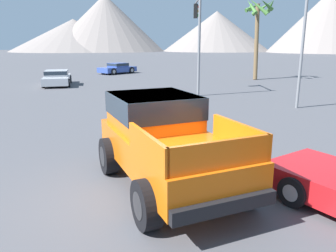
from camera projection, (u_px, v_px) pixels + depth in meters
The scene contains 8 objects.
ground_plane at pixel (154, 184), 7.56m from camera, with size 320.00×320.00×0.00m, color #4C4C51.
orange_pickup_truck at pixel (163, 136), 7.41m from camera, with size 3.62×5.09×2.00m.
parked_car_silver at pixel (57, 78), 25.29m from camera, with size 2.81×4.75×1.16m.
parked_car_blue at pixel (117, 68), 35.06m from camera, with size 4.04×4.21×1.13m.
traffic_light_main at pixel (198, 27), 20.47m from camera, with size 0.38×3.27×5.99m.
street_lamp_post at pixel (306, 14), 15.41m from camera, with size 0.90×0.24×7.49m.
palm_tree_tall at pixel (258, 19), 28.16m from camera, with size 2.65×2.89×6.89m.
distant_mountain_range at pixel (207, 27), 127.31m from camera, with size 153.59×63.21×21.92m.
Camera 1 is at (0.27, -7.00, 3.16)m, focal length 35.00 mm.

